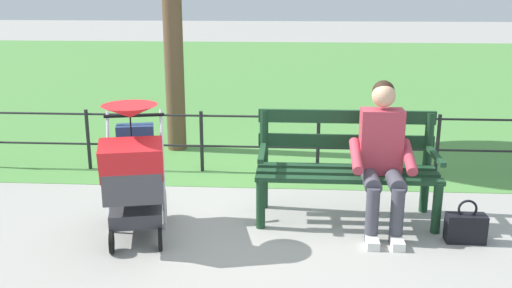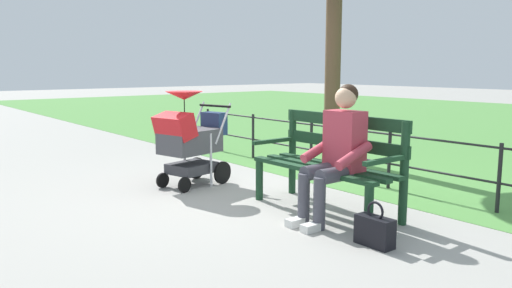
% 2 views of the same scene
% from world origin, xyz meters
% --- Properties ---
extents(ground_plane, '(60.00, 60.00, 0.00)m').
position_xyz_m(ground_plane, '(0.00, 0.00, 0.00)').
color(ground_plane, '#9E9B93').
extents(grass_lawn, '(40.00, 16.00, 0.01)m').
position_xyz_m(grass_lawn, '(0.00, -8.80, 0.00)').
color(grass_lawn, '#518E42').
rests_on(grass_lawn, ground).
extents(park_bench, '(1.60, 0.61, 0.96)m').
position_xyz_m(park_bench, '(-0.85, -0.12, 0.53)').
color(park_bench, '#193D23').
rests_on(park_bench, ground).
extents(person_on_bench, '(0.53, 0.74, 1.28)m').
position_xyz_m(person_on_bench, '(-1.13, 0.11, 0.68)').
color(person_on_bench, '#42424C').
rests_on(person_on_bench, ground).
extents(stroller, '(0.67, 0.97, 1.15)m').
position_xyz_m(stroller, '(0.92, 0.45, 0.59)').
color(stroller, black).
rests_on(stroller, ground).
extents(handbag, '(0.32, 0.14, 0.37)m').
position_xyz_m(handbag, '(-1.80, 0.37, 0.13)').
color(handbag, black).
rests_on(handbag, ground).
extents(park_fence, '(6.58, 0.04, 0.70)m').
position_xyz_m(park_fence, '(0.00, -1.33, 0.42)').
color(park_fence, black).
rests_on(park_fence, ground).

